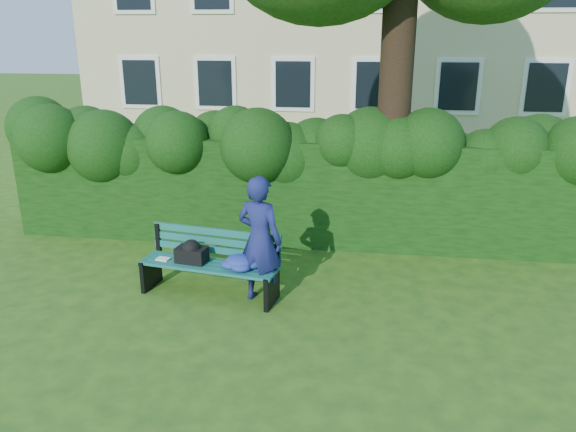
# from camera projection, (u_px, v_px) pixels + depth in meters

# --- Properties ---
(ground) EXTENTS (80.00, 80.00, 0.00)m
(ground) POSITION_uv_depth(u_px,v_px,m) (282.00, 293.00, 7.89)
(ground) COLOR #274D19
(ground) RESTS_ON ground
(hedge) EXTENTS (10.00, 1.00, 1.80)m
(hedge) POSITION_uv_depth(u_px,v_px,m) (301.00, 190.00, 9.67)
(hedge) COLOR black
(hedge) RESTS_ON ground
(park_bench) EXTENTS (1.99, 0.86, 0.89)m
(park_bench) POSITION_uv_depth(u_px,v_px,m) (215.00, 262.00, 7.70)
(park_bench) COLOR #0F4F4E
(park_bench) RESTS_ON ground
(man_reading) EXTENTS (0.74, 0.61, 1.75)m
(man_reading) POSITION_uv_depth(u_px,v_px,m) (260.00, 240.00, 7.42)
(man_reading) COLOR navy
(man_reading) RESTS_ON ground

